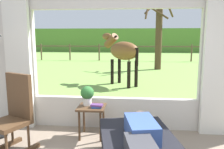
% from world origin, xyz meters
% --- Properties ---
extents(back_wall_with_window, '(5.20, 0.12, 2.55)m').
position_xyz_m(back_wall_with_window, '(0.00, 2.26, 1.25)').
color(back_wall_with_window, beige).
rests_on(back_wall_with_window, ground_plane).
extents(curtain_panel_left, '(0.44, 0.10, 2.40)m').
position_xyz_m(curtain_panel_left, '(-1.69, 2.12, 1.20)').
color(curtain_panel_left, silver).
rests_on(curtain_panel_left, ground_plane).
extents(curtain_panel_right, '(0.44, 0.10, 2.40)m').
position_xyz_m(curtain_panel_right, '(1.69, 2.12, 1.20)').
color(curtain_panel_right, silver).
rests_on(curtain_panel_right, ground_plane).
extents(outdoor_pasture_lawn, '(36.00, 21.68, 0.02)m').
position_xyz_m(outdoor_pasture_lawn, '(0.00, 13.16, 0.01)').
color(outdoor_pasture_lawn, '#759E47').
rests_on(outdoor_pasture_lawn, ground_plane).
extents(distant_hill_ridge, '(36.00, 2.00, 2.40)m').
position_xyz_m(distant_hill_ridge, '(0.00, 23.00, 1.20)').
color(distant_hill_ridge, '#578436').
rests_on(distant_hill_ridge, ground_plane).
extents(reclining_person, '(0.45, 1.43, 0.22)m').
position_xyz_m(reclining_person, '(0.44, 0.73, 0.52)').
color(reclining_person, '#334C8C').
rests_on(reclining_person, recliner_sofa).
extents(rocking_chair, '(0.70, 0.81, 1.12)m').
position_xyz_m(rocking_chair, '(-1.35, 1.24, 0.55)').
color(rocking_chair, '#4C331E').
rests_on(rocking_chair, ground_plane).
extents(side_table, '(0.44, 0.44, 0.52)m').
position_xyz_m(side_table, '(-0.33, 1.80, 0.43)').
color(side_table, '#4C331E').
rests_on(side_table, ground_plane).
extents(potted_plant, '(0.22, 0.22, 0.32)m').
position_xyz_m(potted_plant, '(-0.41, 1.86, 0.70)').
color(potted_plant, silver).
rests_on(potted_plant, side_table).
extents(book_stack, '(0.20, 0.16, 0.05)m').
position_xyz_m(book_stack, '(-0.24, 1.75, 0.55)').
color(book_stack, '#23478C').
rests_on(book_stack, side_table).
extents(horse, '(1.51, 1.55, 1.73)m').
position_xyz_m(horse, '(-0.05, 5.86, 1.16)').
color(horse, brown).
rests_on(horse, outdoor_pasture_lawn).
extents(pasture_tree, '(1.46, 1.50, 3.71)m').
position_xyz_m(pasture_tree, '(1.48, 9.75, 1.66)').
color(pasture_tree, '#4C3823').
rests_on(pasture_tree, outdoor_pasture_lawn).
extents(pasture_fence_line, '(16.10, 0.10, 1.10)m').
position_xyz_m(pasture_fence_line, '(0.00, 13.57, 0.74)').
color(pasture_fence_line, brown).
rests_on(pasture_fence_line, outdoor_pasture_lawn).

